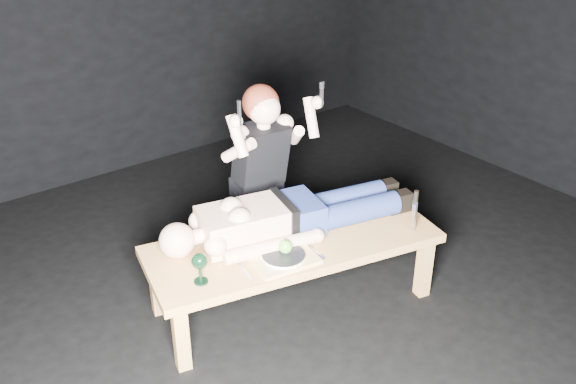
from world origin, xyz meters
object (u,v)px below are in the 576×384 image
at_px(table, 293,272).
at_px(goblet, 200,268).
at_px(serving_tray, 284,259).
at_px(carving_knife, 414,211).
at_px(lying_man, 293,210).
at_px(kneeling_woman, 255,170).

distance_m(table, goblet, 0.71).
distance_m(serving_tray, carving_knife, 0.84).
xyz_separation_m(serving_tray, carving_knife, (0.80, -0.22, 0.12)).
xyz_separation_m(lying_man, kneeling_woman, (0.06, 0.48, 0.06)).
height_order(table, carving_knife, carving_knife).
relative_size(kneeling_woman, serving_tray, 3.59).
bearing_deg(table, goblet, -164.72).
bearing_deg(kneeling_woman, goblet, -137.58).
height_order(kneeling_woman, goblet, kneeling_woman).
bearing_deg(serving_tray, carving_knife, -15.19).
xyz_separation_m(kneeling_woman, goblet, (-0.78, -0.61, -0.10)).
bearing_deg(lying_man, carving_knife, -26.29).
distance_m(lying_man, serving_tray, 0.36).
bearing_deg(table, carving_knife, -16.04).
height_order(lying_man, goblet, lying_man).
bearing_deg(goblet, serving_tray, -12.55).
bearing_deg(carving_knife, serving_tray, 177.63).
relative_size(lying_man, serving_tray, 4.73).
xyz_separation_m(goblet, carving_knife, (1.27, -0.32, 0.05)).
distance_m(table, lying_man, 0.38).
height_order(goblet, carving_knife, carving_knife).
bearing_deg(carving_knife, lying_man, 153.71).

